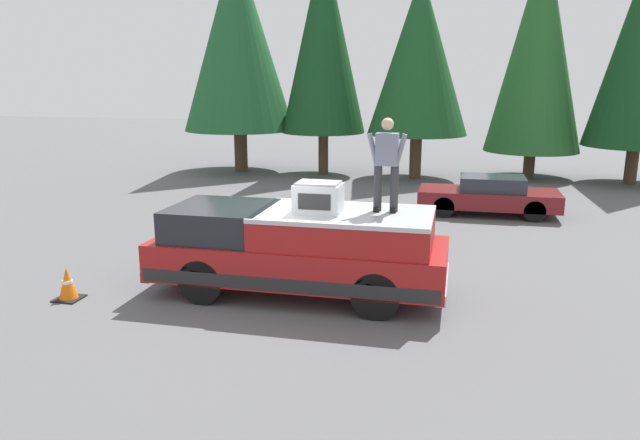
{
  "coord_description": "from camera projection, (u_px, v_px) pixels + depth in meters",
  "views": [
    {
      "loc": [
        -10.49,
        -3.48,
        4.04
      ],
      "look_at": [
        0.53,
        -0.92,
        1.35
      ],
      "focal_mm": 33.81,
      "sensor_mm": 36.0,
      "label": 1
    }
  ],
  "objects": [
    {
      "name": "conifer_center_right",
      "position": [
        323.0,
        38.0,
        24.45
      ],
      "size": [
        3.47,
        3.47,
        9.44
      ],
      "color": "#4C3826",
      "rests_on": "ground"
    },
    {
      "name": "pickup_truck",
      "position": [
        299.0,
        250.0,
        11.33
      ],
      "size": [
        2.01,
        5.54,
        1.65
      ],
      "color": "maroon",
      "rests_on": "ground"
    },
    {
      "name": "traffic_cone",
      "position": [
        68.0,
        285.0,
        11.17
      ],
      "size": [
        0.47,
        0.47,
        0.62
      ],
      "color": "black",
      "rests_on": "ground"
    },
    {
      "name": "person_on_truck_bed",
      "position": [
        387.0,
        162.0,
        10.8
      ],
      "size": [
        0.29,
        0.72,
        1.69
      ],
      "color": "#333338",
      "rests_on": "pickup_truck"
    },
    {
      "name": "conifer_center_left",
      "position": [
        419.0,
        55.0,
        23.57
      ],
      "size": [
        3.98,
        3.98,
        8.02
      ],
      "color": "#4C3826",
      "rests_on": "ground"
    },
    {
      "name": "parked_car_maroon",
      "position": [
        489.0,
        195.0,
        18.06
      ],
      "size": [
        1.64,
        4.1,
        1.16
      ],
      "color": "maroon",
      "rests_on": "ground"
    },
    {
      "name": "ground_plane",
      "position": [
        268.0,
        291.0,
        11.64
      ],
      "size": [
        90.0,
        90.0,
        0.0
      ],
      "primitive_type": "plane",
      "color": "#565659"
    },
    {
      "name": "conifer_right",
      "position": [
        237.0,
        38.0,
        25.27
      ],
      "size": [
        4.72,
        4.72,
        9.49
      ],
      "color": "#4C3826",
      "rests_on": "ground"
    },
    {
      "name": "conifer_left",
      "position": [
        539.0,
        46.0,
        23.71
      ],
      "size": [
        3.78,
        3.78,
        9.4
      ],
      "color": "#4C3826",
      "rests_on": "ground"
    },
    {
      "name": "compressor_unit",
      "position": [
        318.0,
        197.0,
        10.84
      ],
      "size": [
        0.65,
        0.84,
        0.56
      ],
      "color": "silver",
      "rests_on": "pickup_truck"
    }
  ]
}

